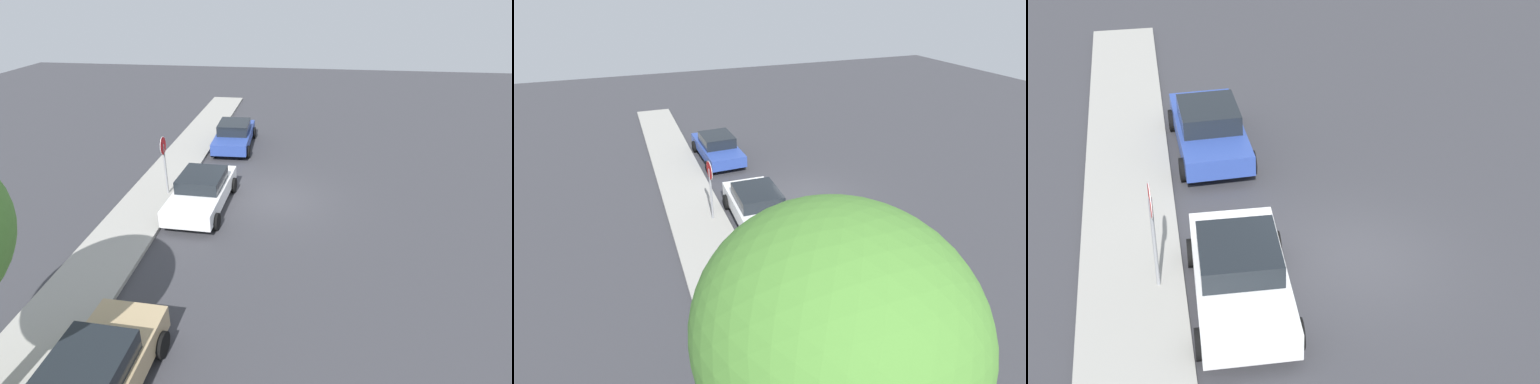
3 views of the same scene
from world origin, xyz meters
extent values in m
plane|color=#38383D|center=(0.00, 0.00, 0.00)|extent=(60.00, 60.00, 0.00)
cube|color=#9E9B93|center=(0.00, 4.96, 0.07)|extent=(32.00, 2.25, 0.14)
cylinder|color=gray|center=(-0.31, 4.39, 1.16)|extent=(0.08, 0.08, 2.32)
cylinder|color=white|center=(-0.31, 4.39, 2.24)|extent=(0.75, 0.06, 0.75)
cylinder|color=red|center=(-0.31, 4.39, 2.24)|extent=(0.71, 0.06, 0.70)
cube|color=white|center=(-1.08, 2.71, 0.61)|extent=(4.47, 2.00, 0.60)
cube|color=black|center=(-0.92, 2.71, 1.15)|extent=(1.98, 1.70, 0.49)
cylinder|color=black|center=(0.45, 3.60, 0.32)|extent=(0.65, 0.24, 0.64)
cylinder|color=black|center=(0.39, 1.73, 0.32)|extent=(0.65, 0.24, 0.64)
cylinder|color=black|center=(-2.55, 3.69, 0.32)|extent=(0.65, 0.24, 0.64)
cylinder|color=black|center=(-2.61, 1.82, 0.32)|extent=(0.65, 0.24, 0.64)
cube|color=#2D479E|center=(5.77, 2.65, 0.58)|extent=(4.50, 1.95, 0.56)
cube|color=black|center=(5.76, 2.65, 1.13)|extent=(1.94, 1.65, 0.53)
cylinder|color=black|center=(7.25, 3.60, 0.32)|extent=(0.65, 0.24, 0.64)
cylinder|color=black|center=(7.31, 1.80, 0.32)|extent=(0.65, 0.24, 0.64)
cylinder|color=black|center=(4.24, 3.49, 0.32)|extent=(0.65, 0.24, 0.64)
cylinder|color=black|center=(4.30, 1.70, 0.32)|extent=(0.65, 0.24, 0.64)
camera|label=1|loc=(-14.63, -1.22, 7.88)|focal=28.00mm
camera|label=2|loc=(-13.93, 7.11, 8.60)|focal=28.00mm
camera|label=3|loc=(-13.87, 4.19, 10.53)|focal=55.00mm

